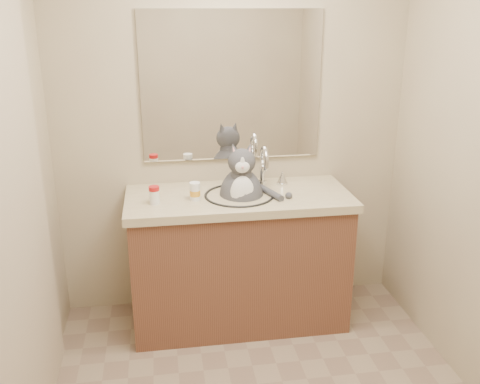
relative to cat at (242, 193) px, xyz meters
name	(u,v)px	position (x,y,z in m)	size (l,w,h in m)	color
room	(275,192)	(-0.02, -0.96, 0.34)	(2.22, 2.52, 2.42)	gray
vanity	(239,256)	(-0.02, 0.01, -0.42)	(1.34, 0.59, 1.12)	brown
mirror	(232,87)	(-0.02, 0.28, 0.59)	(1.10, 0.02, 0.90)	white
shower_curtain	(16,237)	(-1.07, -0.86, 0.17)	(0.02, 1.30, 1.93)	#BAAA8D
cat	(242,193)	(0.00, 0.00, 0.00)	(0.37, 0.33, 0.53)	#424247
pill_bottle_redcap	(154,195)	(-0.51, -0.08, 0.04)	(0.07, 0.07, 0.10)	white
pill_bottle_orange	(195,192)	(-0.28, -0.05, 0.04)	(0.08, 0.08, 0.11)	white
grey_canister	(195,192)	(-0.28, -0.02, 0.03)	(0.06, 0.06, 0.08)	slate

